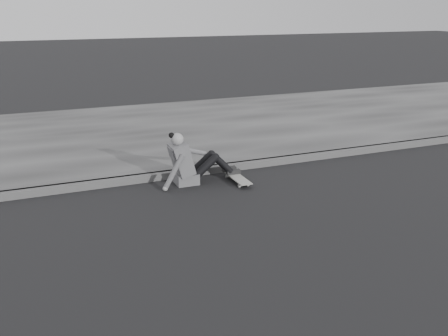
# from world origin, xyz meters

# --- Properties ---
(ground) EXTENTS (80.00, 80.00, 0.00)m
(ground) POSITION_xyz_m (0.00, 0.00, 0.00)
(ground) COLOR black
(ground) RESTS_ON ground
(curb) EXTENTS (24.00, 0.16, 0.12)m
(curb) POSITION_xyz_m (0.00, 2.58, 0.06)
(curb) COLOR #484848
(curb) RESTS_ON ground
(sidewalk) EXTENTS (24.00, 6.00, 0.12)m
(sidewalk) POSITION_xyz_m (0.00, 5.60, 0.06)
(sidewalk) COLOR #3D3D3D
(sidewalk) RESTS_ON ground
(skateboard) EXTENTS (0.20, 0.78, 0.09)m
(skateboard) POSITION_xyz_m (-1.50, 1.97, 0.07)
(skateboard) COLOR #A5A49F
(skateboard) RESTS_ON ground
(seated_woman) EXTENTS (1.38, 0.46, 0.88)m
(seated_woman) POSITION_xyz_m (-2.23, 2.22, 0.36)
(seated_woman) COLOR #545457
(seated_woman) RESTS_ON ground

